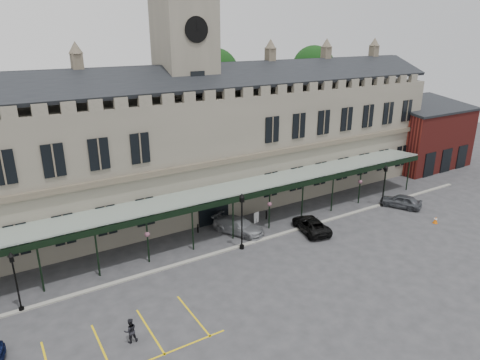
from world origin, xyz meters
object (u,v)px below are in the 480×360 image
lamp_post_mid (242,216)px  traffic_cone (436,220)px  car_van (311,225)px  station_building (189,149)px  car_taxi (239,226)px  sign_board (256,218)px  lamp_post_right (384,182)px  person_b (130,331)px  clock_tower (186,83)px  car_right_a (401,201)px  lamp_post_left (15,277)px

lamp_post_mid → traffic_cone: 19.94m
lamp_post_mid → car_van: (7.35, -0.50, -2.39)m
station_building → car_taxi: 9.91m
lamp_post_mid → sign_board: bearing=43.0°
station_building → car_van: size_ratio=12.60×
lamp_post_right → person_b: bearing=-167.5°
clock_tower → car_right_a: 25.64m
clock_tower → sign_board: size_ratio=22.32×
traffic_cone → lamp_post_left: bearing=170.7°
lamp_post_left → lamp_post_mid: 17.31m
station_building → lamp_post_left: (-17.65, -10.42, -3.80)m
lamp_post_right → lamp_post_mid: bearing=-179.5°
sign_board → traffic_cone: bearing=-44.7°
clock_tower → traffic_cone: clock_tower is taller
clock_tower → traffic_cone: (18.59, -16.46, -12.77)m
lamp_post_mid → clock_tower: bearing=88.2°
car_van → person_b: person_b is taller
clock_tower → traffic_cone: size_ratio=35.96×
lamp_post_mid → sign_board: lamp_post_mid is taller
car_taxi → car_van: bearing=-54.8°
clock_tower → car_right_a: bearing=-32.2°
clock_tower → lamp_post_right: 23.01m
lamp_post_right → car_taxi: (-16.54, 2.60, -2.01)m
lamp_post_left → car_taxi: bearing=7.3°
station_building → car_taxi: bearing=-82.9°
sign_board → person_b: bearing=-160.1°
car_van → clock_tower: bearing=-46.0°
station_building → sign_board: bearing=-62.6°
sign_board → car_right_a: size_ratio=0.26×
sign_board → car_taxi: 2.84m
clock_tower → person_b: size_ratio=15.33×
car_taxi → person_b: person_b is taller
lamp_post_right → traffic_cone: (1.05, -5.75, -2.41)m
traffic_cone → station_building: bearing=138.6°
lamp_post_mid → car_taxi: lamp_post_mid is taller
traffic_cone → sign_board: sign_board is taller
station_building → clock_tower: bearing=90.0°
traffic_cone → car_right_a: size_ratio=0.16×
station_building → clock_tower: 6.64m
lamp_post_mid → lamp_post_right: 17.89m
lamp_post_left → car_taxi: size_ratio=0.89×
car_van → car_right_a: 12.01m
person_b → car_taxi: bearing=-141.7°
traffic_cone → sign_board: (-14.94, 9.33, 0.20)m
lamp_post_mid → person_b: (-11.95, -6.46, -2.24)m
clock_tower → person_b: clock_tower is taller
car_right_a → car_van: bearing=-30.7°
lamp_post_mid → station_building: bearing=88.1°
lamp_post_left → lamp_post_right: bearing=-0.3°
station_building → car_taxi: size_ratio=11.84×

